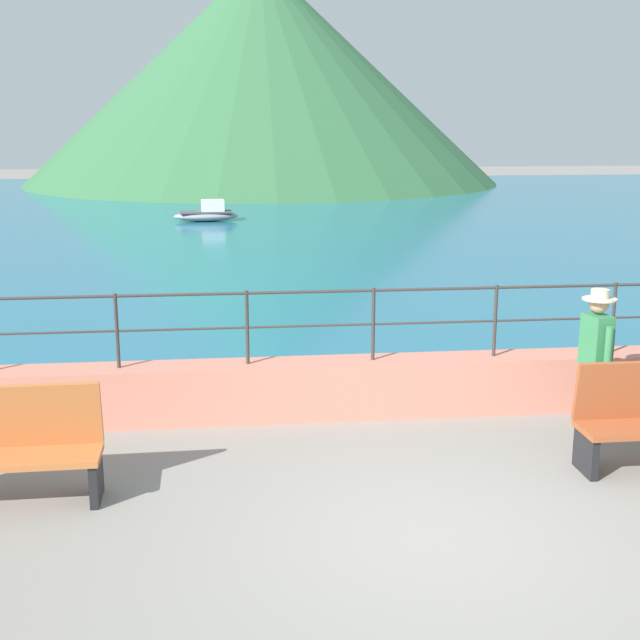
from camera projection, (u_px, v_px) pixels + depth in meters
ground_plane at (434, 535)px, 7.44m from camera, size 120.00×120.00×0.00m
promenade_wall at (372, 387)px, 10.45m from camera, size 20.00×0.56×0.70m
railing at (373, 311)px, 10.23m from camera, size 18.44×0.04×0.90m
lake_water at (271, 215)px, 32.42m from camera, size 64.00×44.32×0.06m
hill_main at (261, 73)px, 48.23m from camera, size 27.20×27.20×12.46m
bench_main at (10, 446)px, 8.00m from camera, size 1.71×0.58×1.13m
person_walking at (595, 356)px, 9.49m from camera, size 0.38×0.56×1.75m
boat_0 at (207, 214)px, 30.18m from camera, size 2.36×1.05×0.76m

